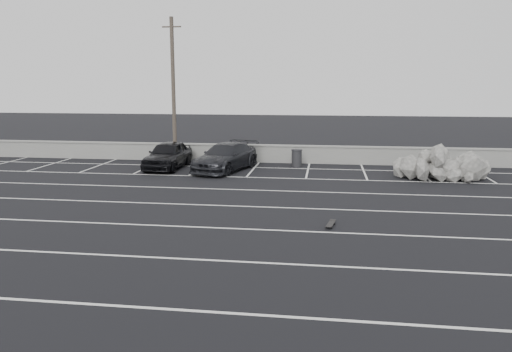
# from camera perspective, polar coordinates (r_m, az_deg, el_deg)

# --- Properties ---
(ground) EXTENTS (120.00, 120.00, 0.00)m
(ground) POSITION_cam_1_polar(r_m,az_deg,el_deg) (16.82, -9.44, -5.68)
(ground) COLOR black
(ground) RESTS_ON ground
(seawall) EXTENTS (50.00, 0.45, 1.06)m
(seawall) POSITION_cam_1_polar(r_m,az_deg,el_deg) (30.08, -1.49, 2.67)
(seawall) COLOR gray
(seawall) RESTS_ON ground
(stall_lines) EXTENTS (36.00, 20.05, 0.01)m
(stall_lines) POSITION_cam_1_polar(r_m,az_deg,el_deg) (20.94, -6.06, -2.36)
(stall_lines) COLOR silver
(stall_lines) RESTS_ON ground
(car_left) EXTENTS (1.93, 4.50, 1.52)m
(car_left) POSITION_cam_1_polar(r_m,az_deg,el_deg) (28.11, -10.03, 2.40)
(car_left) COLOR black
(car_left) RESTS_ON ground
(car_right) EXTENTS (3.38, 5.43, 1.47)m
(car_right) POSITION_cam_1_polar(r_m,az_deg,el_deg) (27.05, -3.51, 2.17)
(car_right) COLOR black
(car_right) RESTS_ON ground
(utility_pole) EXTENTS (1.12, 0.22, 8.41)m
(utility_pole) POSITION_cam_1_polar(r_m,az_deg,el_deg) (29.95, -9.42, 9.62)
(utility_pole) COLOR #4C4238
(utility_pole) RESTS_ON ground
(trash_bin) EXTENTS (0.74, 0.74, 0.97)m
(trash_bin) POSITION_cam_1_polar(r_m,az_deg,el_deg) (28.49, 4.67, 2.09)
(trash_bin) COLOR #252527
(trash_bin) RESTS_ON ground
(riprap_pile) EXTENTS (5.06, 3.40, 1.39)m
(riprap_pile) POSITION_cam_1_polar(r_m,az_deg,el_deg) (26.46, 20.95, 0.73)
(riprap_pile) COLOR gray
(riprap_pile) RESTS_ON ground
(skateboard) EXTENTS (0.34, 0.80, 0.09)m
(skateboard) POSITION_cam_1_polar(r_m,az_deg,el_deg) (16.73, 8.52, -5.47)
(skateboard) COLOR black
(skateboard) RESTS_ON ground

